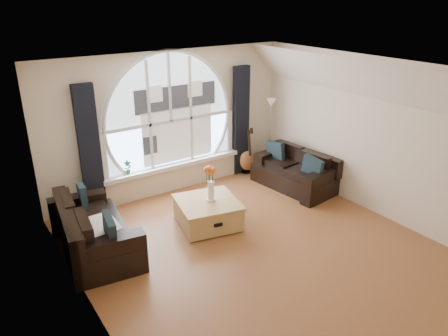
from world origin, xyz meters
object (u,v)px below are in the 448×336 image
Objects in this scene: floor_lamp at (270,135)px; potted_plant at (128,167)px; sofa_right at (294,169)px; vase_flowers at (211,179)px; guitar at (248,151)px; coffee_chest at (208,212)px; sofa_left at (94,228)px.

floor_lamp reaches higher than potted_plant.
sofa_right is 2.36× the size of vase_flowers.
floor_lamp reaches higher than sofa_right.
sofa_right is at bearing -56.86° from guitar.
potted_plant is at bearing 127.46° from coffee_chest.
coffee_chest is 1.79m from potted_plant.
vase_flowers is (0.06, -0.01, 0.59)m from coffee_chest.
guitar is (3.72, 1.11, 0.13)m from sofa_left.
potted_plant is (-0.74, 1.57, 0.44)m from coffee_chest.
potted_plant is at bearing 174.98° from floor_lamp.
guitar is (-0.35, 1.08, 0.13)m from sofa_right.
coffee_chest is at bearing -128.61° from guitar.
vase_flowers reaches higher than coffee_chest.
floor_lamp is 3.15m from potted_plant.
sofa_right is 1.07m from floor_lamp.
vase_flowers is (-2.17, -0.32, 0.43)m from sofa_right.
sofa_right is at bearing 8.10° from sofa_left.
floor_lamp is (0.16, 0.98, 0.40)m from sofa_right.
sofa_right is at bearing 8.42° from vase_flowers.
vase_flowers is 1.78m from potted_plant.
sofa_left is 3.88m from guitar.
guitar is at bearing 48.47° from coffee_chest.
floor_lamp is at bearing 21.14° from sofa_left.
floor_lamp is at bearing -5.02° from potted_plant.
sofa_left is at bearing -148.25° from guitar.
potted_plant is at bearing 116.84° from vase_flowers.
sofa_left is 1.72m from potted_plant.
potted_plant is (-0.80, 1.58, -0.15)m from vase_flowers.
sofa_right is 1.69× the size of coffee_chest.
vase_flowers reaches higher than potted_plant.
coffee_chest is 3.65× the size of potted_plant.
vase_flowers is 0.44× the size of floor_lamp.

